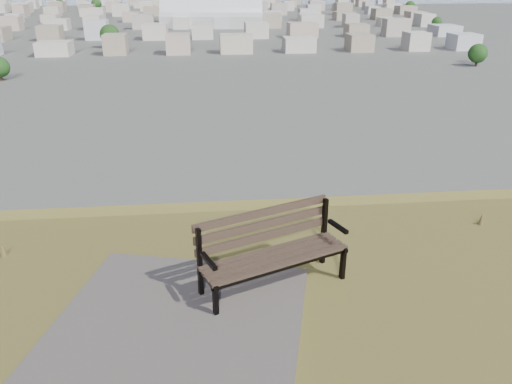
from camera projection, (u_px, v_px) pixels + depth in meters
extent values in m
cube|color=#402C25|center=(283.00, 264.00, 5.23)|extent=(1.55, 0.69, 0.03)
cube|color=#402C25|center=(278.00, 260.00, 5.32)|extent=(1.55, 0.69, 0.03)
cube|color=#402C25|center=(273.00, 255.00, 5.40)|extent=(1.55, 0.69, 0.03)
cube|color=#402C25|center=(268.00, 250.00, 5.49)|extent=(1.55, 0.69, 0.03)
cube|color=#402C25|center=(265.00, 236.00, 5.49)|extent=(1.53, 0.65, 0.09)
cube|color=#402C25|center=(264.00, 224.00, 5.46)|extent=(1.53, 0.65, 0.09)
cube|color=#402C25|center=(263.00, 213.00, 5.42)|extent=(1.53, 0.65, 0.09)
cube|color=black|center=(216.00, 302.00, 4.96)|extent=(0.06, 0.07, 0.40)
cube|color=black|center=(200.00, 265.00, 5.19)|extent=(0.06, 0.07, 0.84)
cube|color=black|center=(208.00, 278.00, 5.03)|extent=(0.21, 0.44, 0.05)
cube|color=black|center=(209.00, 261.00, 4.91)|extent=(0.17, 0.32, 0.04)
cube|color=black|center=(343.00, 263.00, 5.63)|extent=(0.06, 0.07, 0.40)
cube|color=black|center=(324.00, 231.00, 5.86)|extent=(0.06, 0.07, 0.84)
cube|color=black|center=(334.00, 243.00, 5.71)|extent=(0.21, 0.44, 0.05)
cube|color=black|center=(338.00, 227.00, 5.58)|extent=(0.17, 0.32, 0.04)
cube|color=black|center=(283.00, 268.00, 5.24)|extent=(1.53, 0.65, 0.04)
cube|color=black|center=(267.00, 253.00, 5.52)|extent=(1.53, 0.65, 0.04)
cube|color=#5A534E|center=(159.00, 365.00, 4.40)|extent=(3.20, 3.93, 0.07)
cone|color=brown|center=(3.00, 249.00, 6.12)|extent=(0.08, 0.08, 0.19)
cone|color=brown|center=(482.00, 219.00, 6.90)|extent=(0.08, 0.08, 0.18)
cube|color=#BCBCB7|center=(214.00, 21.00, 294.07)|extent=(61.42, 33.16, 6.49)
cylinder|color=white|center=(213.00, 15.00, 292.78)|extent=(61.42, 33.16, 24.64)
cube|color=beige|center=(48.00, 46.00, 189.13)|extent=(11.00, 11.00, 7.00)
cube|color=#AFA096|center=(112.00, 45.00, 191.38)|extent=(11.00, 11.00, 7.00)
cube|color=#B59F90|center=(175.00, 44.00, 193.64)|extent=(11.00, 11.00, 7.00)
cube|color=silver|center=(237.00, 44.00, 195.90)|extent=(11.00, 11.00, 7.00)
cube|color=beige|center=(297.00, 43.00, 198.15)|extent=(11.00, 11.00, 7.00)
cube|color=gray|center=(356.00, 42.00, 200.41)|extent=(11.00, 11.00, 7.00)
cube|color=beige|center=(413.00, 41.00, 202.66)|extent=(11.00, 11.00, 7.00)
cube|color=beige|center=(470.00, 41.00, 204.92)|extent=(11.00, 11.00, 7.00)
cube|color=#B59F90|center=(51.00, 33.00, 233.59)|extent=(11.00, 11.00, 7.00)
cube|color=silver|center=(103.00, 32.00, 235.85)|extent=(11.00, 11.00, 7.00)
cube|color=beige|center=(155.00, 31.00, 238.11)|extent=(11.00, 11.00, 7.00)
cube|color=gray|center=(205.00, 31.00, 240.36)|extent=(11.00, 11.00, 7.00)
cube|color=beige|center=(255.00, 30.00, 242.62)|extent=(11.00, 11.00, 7.00)
cube|color=beige|center=(303.00, 30.00, 244.88)|extent=(11.00, 11.00, 7.00)
cube|color=beige|center=(351.00, 29.00, 247.13)|extent=(11.00, 11.00, 7.00)
cube|color=#AFA096|center=(398.00, 29.00, 249.39)|extent=(11.00, 11.00, 7.00)
cube|color=#B59F90|center=(444.00, 28.00, 251.65)|extent=(11.00, 11.00, 7.00)
cube|color=beige|center=(9.00, 24.00, 275.81)|extent=(11.00, 11.00, 7.00)
cube|color=gray|center=(53.00, 23.00, 278.06)|extent=(11.00, 11.00, 7.00)
cube|color=beige|center=(97.00, 23.00, 280.32)|extent=(11.00, 11.00, 7.00)
cube|color=beige|center=(141.00, 23.00, 282.58)|extent=(11.00, 11.00, 7.00)
cube|color=beige|center=(183.00, 22.00, 284.83)|extent=(11.00, 11.00, 7.00)
cube|color=#AFA096|center=(225.00, 22.00, 287.09)|extent=(11.00, 11.00, 7.00)
cube|color=#B59F90|center=(267.00, 21.00, 289.35)|extent=(11.00, 11.00, 7.00)
cube|color=silver|center=(307.00, 21.00, 291.60)|extent=(11.00, 11.00, 7.00)
cube|color=beige|center=(347.00, 21.00, 293.86)|extent=(11.00, 11.00, 7.00)
cube|color=gray|center=(387.00, 20.00, 296.11)|extent=(11.00, 11.00, 7.00)
cube|color=beige|center=(426.00, 20.00, 298.37)|extent=(11.00, 11.00, 7.00)
cube|color=beige|center=(16.00, 17.00, 320.28)|extent=(11.00, 11.00, 7.00)
cube|color=#AFA096|center=(55.00, 17.00, 322.53)|extent=(11.00, 11.00, 7.00)
cube|color=#B59F90|center=(93.00, 16.00, 324.79)|extent=(11.00, 11.00, 7.00)
cube|color=silver|center=(130.00, 16.00, 327.05)|extent=(11.00, 11.00, 7.00)
cube|color=beige|center=(167.00, 16.00, 329.30)|extent=(11.00, 11.00, 7.00)
cube|color=gray|center=(204.00, 16.00, 331.56)|extent=(11.00, 11.00, 7.00)
cube|color=beige|center=(240.00, 15.00, 333.81)|extent=(11.00, 11.00, 7.00)
cube|color=beige|center=(275.00, 15.00, 336.07)|extent=(11.00, 11.00, 7.00)
cube|color=beige|center=(310.00, 15.00, 338.33)|extent=(11.00, 11.00, 7.00)
cube|color=#AFA096|center=(345.00, 14.00, 340.58)|extent=(11.00, 11.00, 7.00)
cube|color=#B59F90|center=(379.00, 14.00, 342.84)|extent=(11.00, 11.00, 7.00)
cube|color=silver|center=(412.00, 14.00, 345.10)|extent=(11.00, 11.00, 7.00)
cube|color=gray|center=(22.00, 12.00, 364.74)|extent=(11.00, 11.00, 7.00)
cube|color=beige|center=(56.00, 12.00, 367.00)|extent=(11.00, 11.00, 7.00)
cube|color=beige|center=(90.00, 11.00, 369.26)|extent=(11.00, 11.00, 7.00)
cube|color=beige|center=(123.00, 11.00, 371.51)|extent=(11.00, 11.00, 7.00)
cube|color=#AFA096|center=(155.00, 11.00, 373.77)|extent=(11.00, 11.00, 7.00)
cube|color=#B59F90|center=(187.00, 11.00, 376.03)|extent=(11.00, 11.00, 7.00)
cube|color=silver|center=(219.00, 11.00, 378.28)|extent=(11.00, 11.00, 7.00)
cube|color=beige|center=(251.00, 10.00, 380.54)|extent=(11.00, 11.00, 7.00)
cube|color=gray|center=(282.00, 10.00, 382.80)|extent=(11.00, 11.00, 7.00)
cube|color=beige|center=(312.00, 10.00, 385.05)|extent=(11.00, 11.00, 7.00)
cube|color=beige|center=(343.00, 10.00, 387.31)|extent=(11.00, 11.00, 7.00)
cube|color=beige|center=(373.00, 10.00, 389.57)|extent=(11.00, 11.00, 7.00)
cube|color=#AFA096|center=(402.00, 9.00, 391.82)|extent=(11.00, 11.00, 7.00)
cube|color=silver|center=(27.00, 8.00, 409.21)|extent=(11.00, 11.00, 7.00)
cube|color=beige|center=(57.00, 8.00, 411.47)|extent=(11.00, 11.00, 7.00)
cube|color=gray|center=(87.00, 8.00, 413.73)|extent=(11.00, 11.00, 7.00)
cube|color=beige|center=(116.00, 7.00, 415.98)|extent=(11.00, 11.00, 7.00)
cube|color=beige|center=(146.00, 7.00, 418.24)|extent=(11.00, 11.00, 7.00)
cube|color=beige|center=(174.00, 7.00, 420.50)|extent=(11.00, 11.00, 7.00)
cube|color=#AFA096|center=(203.00, 7.00, 422.75)|extent=(11.00, 11.00, 7.00)
cube|color=#B59F90|center=(231.00, 7.00, 425.01)|extent=(11.00, 11.00, 7.00)
cube|color=silver|center=(259.00, 7.00, 427.26)|extent=(11.00, 11.00, 7.00)
cube|color=beige|center=(287.00, 6.00, 429.52)|extent=(11.00, 11.00, 7.00)
cube|color=gray|center=(314.00, 6.00, 431.78)|extent=(11.00, 11.00, 7.00)
cube|color=beige|center=(341.00, 6.00, 434.03)|extent=(11.00, 11.00, 7.00)
cube|color=beige|center=(368.00, 6.00, 436.29)|extent=(11.00, 11.00, 7.00)
cube|color=beige|center=(395.00, 6.00, 438.55)|extent=(11.00, 11.00, 7.00)
cube|color=#AFA096|center=(3.00, 5.00, 451.43)|extent=(11.00, 11.00, 7.00)
cube|color=#B59F90|center=(31.00, 5.00, 453.68)|extent=(11.00, 11.00, 7.00)
cube|color=silver|center=(58.00, 5.00, 455.94)|extent=(11.00, 11.00, 7.00)
cube|color=beige|center=(85.00, 4.00, 458.20)|extent=(11.00, 11.00, 7.00)
cube|color=gray|center=(111.00, 4.00, 460.45)|extent=(11.00, 11.00, 7.00)
cube|color=beige|center=(138.00, 4.00, 462.71)|extent=(11.00, 11.00, 7.00)
cube|color=beige|center=(164.00, 4.00, 464.96)|extent=(11.00, 11.00, 7.00)
cube|color=beige|center=(190.00, 4.00, 467.22)|extent=(11.00, 11.00, 7.00)
cube|color=#AFA096|center=(215.00, 4.00, 469.48)|extent=(11.00, 11.00, 7.00)
cube|color=#B59F90|center=(241.00, 4.00, 471.73)|extent=(11.00, 11.00, 7.00)
cube|color=silver|center=(266.00, 3.00, 473.99)|extent=(11.00, 11.00, 7.00)
cube|color=beige|center=(291.00, 3.00, 476.25)|extent=(11.00, 11.00, 7.00)
cube|color=gray|center=(316.00, 3.00, 478.50)|extent=(11.00, 11.00, 7.00)
cube|color=beige|center=(340.00, 3.00, 480.76)|extent=(11.00, 11.00, 7.00)
cube|color=beige|center=(364.00, 3.00, 483.02)|extent=(11.00, 11.00, 7.00)
cube|color=beige|center=(388.00, 3.00, 485.27)|extent=(11.00, 11.00, 7.00)
cube|color=#AFA096|center=(9.00, 2.00, 495.89)|extent=(11.00, 11.00, 7.00)
cube|color=#B59F90|center=(34.00, 2.00, 498.15)|extent=(11.00, 11.00, 7.00)
cube|color=silver|center=(58.00, 2.00, 500.41)|extent=(11.00, 11.00, 7.00)
cube|color=beige|center=(83.00, 2.00, 502.66)|extent=(11.00, 11.00, 7.00)
cube|color=gray|center=(107.00, 2.00, 504.92)|extent=(11.00, 11.00, 7.00)
cube|color=beige|center=(131.00, 2.00, 507.18)|extent=(11.00, 11.00, 7.00)
cube|color=beige|center=(155.00, 1.00, 509.43)|extent=(11.00, 11.00, 7.00)
cube|color=beige|center=(179.00, 1.00, 511.69)|extent=(11.00, 11.00, 7.00)
cube|color=#AFA096|center=(202.00, 1.00, 513.95)|extent=(11.00, 11.00, 7.00)
cube|color=#B59F90|center=(226.00, 1.00, 516.20)|extent=(11.00, 11.00, 7.00)
cube|color=silver|center=(249.00, 1.00, 518.46)|extent=(11.00, 11.00, 7.00)
cube|color=beige|center=(272.00, 1.00, 520.72)|extent=(11.00, 11.00, 7.00)
cube|color=gray|center=(294.00, 1.00, 522.97)|extent=(11.00, 11.00, 7.00)
cube|color=beige|center=(317.00, 1.00, 525.23)|extent=(11.00, 11.00, 7.00)
cube|color=beige|center=(339.00, 1.00, 527.48)|extent=(11.00, 11.00, 7.00)
cube|color=beige|center=(361.00, 0.00, 529.74)|extent=(11.00, 11.00, 7.00)
cube|color=#AFA096|center=(383.00, 0.00, 532.00)|extent=(11.00, 11.00, 7.00)
cylinder|color=#38221C|center=(476.00, 63.00, 167.73)|extent=(0.80, 0.80, 2.10)
sphere|color=#133512|center=(478.00, 53.00, 166.47)|extent=(6.30, 6.30, 6.30)
cylinder|color=#38221C|center=(111.00, 44.00, 210.10)|extent=(0.80, 0.80, 2.70)
sphere|color=#133512|center=(110.00, 34.00, 208.49)|extent=(8.10, 8.10, 8.10)
cylinder|color=#38221C|center=(436.00, 28.00, 280.95)|extent=(0.80, 0.80, 1.95)
sphere|color=#133512|center=(437.00, 22.00, 279.78)|extent=(5.85, 5.85, 5.85)
cylinder|color=#38221C|center=(282.00, 13.00, 383.74)|extent=(0.80, 0.80, 2.25)
sphere|color=#133512|center=(282.00, 9.00, 382.40)|extent=(6.75, 6.75, 6.75)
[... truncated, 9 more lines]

